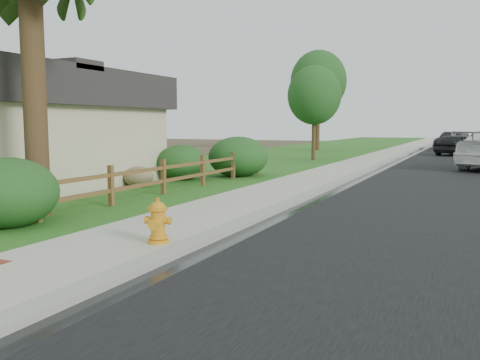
% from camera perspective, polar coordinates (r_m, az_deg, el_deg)
% --- Properties ---
extents(ground, '(120.00, 120.00, 0.00)m').
position_cam_1_polar(ground, '(7.28, -18.03, -11.07)').
color(ground, '#3D2E21').
extents(road, '(8.00, 90.00, 0.02)m').
position_cam_1_polar(road, '(40.11, 24.60, 2.66)').
color(road, black).
rests_on(road, ground).
extents(curb, '(0.40, 90.00, 0.12)m').
position_cam_1_polar(curb, '(40.35, 18.63, 2.99)').
color(curb, gray).
rests_on(curb, ground).
extents(wet_gutter, '(0.50, 90.00, 0.00)m').
position_cam_1_polar(wet_gutter, '(40.32, 19.12, 2.91)').
color(wet_gutter, black).
rests_on(wet_gutter, road).
extents(sidewalk, '(2.20, 90.00, 0.10)m').
position_cam_1_polar(sidewalk, '(40.51, 16.80, 3.04)').
color(sidewalk, '#A7A592').
rests_on(sidewalk, ground).
extents(grass_strip, '(1.60, 90.00, 0.06)m').
position_cam_1_polar(grass_strip, '(40.82, 14.15, 3.12)').
color(grass_strip, '#174F16').
rests_on(grass_strip, ground).
extents(lawn_near, '(9.00, 90.00, 0.04)m').
position_cam_1_polar(lawn_near, '(42.10, 7.17, 3.33)').
color(lawn_near, '#174F16').
rests_on(lawn_near, ground).
extents(ranch_fence, '(0.12, 16.92, 1.10)m').
position_cam_1_polar(ranch_fence, '(14.28, -11.25, 0.06)').
color(ranch_fence, '#4F2E1A').
rests_on(ranch_fence, ground).
extents(fire_hydrant, '(0.52, 0.42, 0.78)m').
position_cam_1_polar(fire_hydrant, '(8.84, -9.21, -4.72)').
color(fire_hydrant, orange).
rests_on(fire_hydrant, sidewalk).
extents(dark_car_mid, '(2.98, 4.59, 1.45)m').
position_cam_1_polar(dark_car_mid, '(38.24, 23.08, 3.68)').
color(dark_car_mid, black).
rests_on(dark_car_mid, road).
extents(dark_car_far, '(2.84, 4.82, 1.50)m').
position_cam_1_polar(dark_car_far, '(45.75, 22.78, 4.06)').
color(dark_car_far, black).
rests_on(dark_car_far, road).
extents(boulder, '(1.26, 1.07, 0.72)m').
position_cam_1_polar(boulder, '(17.55, -11.31, 0.35)').
color(boulder, brown).
rests_on(boulder, ground).
extents(shrub_b, '(2.15, 2.15, 1.47)m').
position_cam_1_polar(shrub_b, '(11.44, -24.78, -1.32)').
color(shrub_b, '#1E4518').
rests_on(shrub_b, ground).
extents(shrub_c, '(2.33, 2.33, 1.36)m').
position_cam_1_polar(shrub_c, '(19.49, -6.61, 1.95)').
color(shrub_c, '#1E4518').
rests_on(shrub_c, ground).
extents(shrub_d, '(2.55, 2.55, 1.65)m').
position_cam_1_polar(shrub_d, '(20.53, -0.20, 2.61)').
color(shrub_d, '#1E4518').
rests_on(shrub_d, ground).
extents(tree_near_left, '(3.14, 3.14, 5.56)m').
position_cam_1_polar(tree_near_left, '(30.39, 8.34, 9.39)').
color(tree_near_left, '#3B2C18').
rests_on(tree_near_left, ground).
extents(tree_mid_left, '(4.54, 4.54, 8.12)m').
position_cam_1_polar(tree_mid_left, '(42.37, 8.80, 10.88)').
color(tree_mid_left, '#3B2C18').
rests_on(tree_mid_left, ground).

